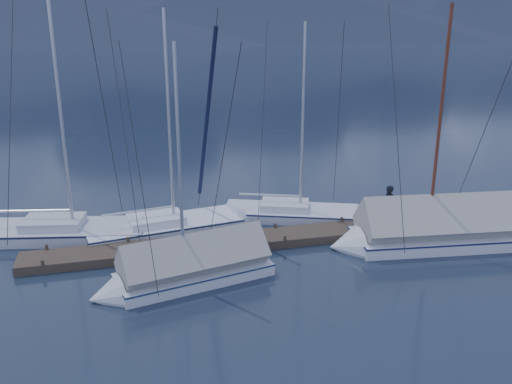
% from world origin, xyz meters
% --- Properties ---
extents(ground, '(1000.00, 1000.00, 0.00)m').
position_xyz_m(ground, '(0.00, 0.00, 0.00)').
color(ground, black).
rests_on(ground, ground).
extents(dock, '(18.00, 1.50, 0.54)m').
position_xyz_m(dock, '(0.00, 2.00, 0.11)').
color(dock, '#382D23').
rests_on(dock, ground).
extents(mooring_posts, '(15.12, 1.52, 0.35)m').
position_xyz_m(mooring_posts, '(-0.50, 2.00, 0.35)').
color(mooring_posts, '#382D23').
rests_on(mooring_posts, ground).
extents(sailboat_open_left, '(8.28, 3.94, 10.57)m').
position_xyz_m(sailboat_open_left, '(-6.60, 4.47, 0.19)').
color(sailboat_open_left, silver).
rests_on(sailboat_open_left, ground).
extents(sailboat_open_mid, '(7.78, 3.50, 9.97)m').
position_xyz_m(sailboat_open_mid, '(-2.51, 4.30, 0.18)').
color(sailboat_open_mid, white).
rests_on(sailboat_open_mid, ground).
extents(sailboat_open_right, '(7.37, 4.45, 9.43)m').
position_xyz_m(sailboat_open_right, '(3.16, 4.18, 0.17)').
color(sailboat_open_right, silver).
rests_on(sailboat_open_right, ground).
extents(sailboat_covered_near, '(8.10, 3.55, 10.23)m').
position_xyz_m(sailboat_covered_near, '(6.49, 0.21, 0.51)').
color(sailboat_covered_near, white).
rests_on(sailboat_covered_near, ground).
extents(sailboat_covered_far, '(6.55, 3.22, 8.82)m').
position_xyz_m(sailboat_covered_far, '(-3.35, -0.65, 0.43)').
color(sailboat_covered_far, silver).
rests_on(sailboat_covered_far, ground).
extents(person, '(0.48, 0.67, 1.71)m').
position_xyz_m(person, '(5.78, 1.91, 1.19)').
color(person, black).
rests_on(person, dock).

